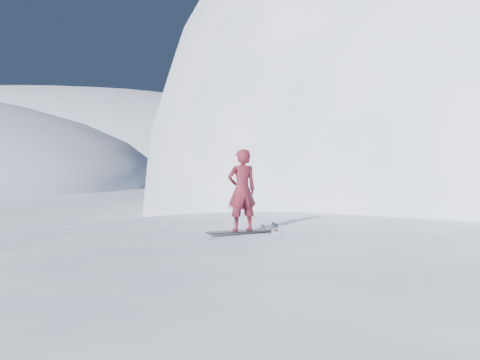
{
  "coord_description": "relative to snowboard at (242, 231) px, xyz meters",
  "views": [
    {
      "loc": [
        -3.05,
        -9.11,
        4.17
      ],
      "look_at": [
        -2.51,
        3.64,
        3.5
      ],
      "focal_mm": 40.0,
      "sensor_mm": 36.0,
      "label": 1
    }
  ],
  "objects": [
    {
      "name": "wind_bumps",
      "position": [
        1.95,
        -0.52,
        -2.41
      ],
      "size": [
        16.0,
        14.4,
        1.0
      ],
      "color": "white",
      "rests_on": "ground"
    },
    {
      "name": "board_tracks",
      "position": [
        0.44,
        2.54,
        0.01
      ],
      "size": [
        1.48,
        5.93,
        0.04
      ],
      "color": "silver",
      "rests_on": "ground"
    },
    {
      "name": "far_ridge_c",
      "position": [
        -37.49,
        107.36,
        -2.41
      ],
      "size": [
        140.0,
        90.0,
        36.0
      ],
      "primitive_type": "ellipsoid",
      "color": "white",
      "rests_on": "ground"
    },
    {
      "name": "snowboard",
      "position": [
        0.0,
        0.0,
        0.0
      ],
      "size": [
        1.62,
        0.78,
        0.03
      ],
      "primitive_type": "cube",
      "rotation": [
        0.0,
        0.0,
        0.31
      ],
      "color": "black",
      "rests_on": "near_ridge"
    },
    {
      "name": "snowboarder",
      "position": [
        0.0,
        0.0,
        0.92
      ],
      "size": [
        0.76,
        0.61,
        1.81
      ],
      "primitive_type": "imported",
      "rotation": [
        0.0,
        0.0,
        3.45
      ],
      "color": "maroon",
      "rests_on": "snowboard"
    },
    {
      "name": "near_ridge",
      "position": [
        3.51,
        0.36,
        -2.41
      ],
      "size": [
        36.0,
        28.0,
        4.8
      ],
      "primitive_type": "ellipsoid",
      "color": "white",
      "rests_on": "ground"
    },
    {
      "name": "peak_shoulder",
      "position": [
        12.51,
        17.36,
        -2.41
      ],
      "size": [
        28.0,
        24.0,
        18.0
      ],
      "primitive_type": "ellipsoid",
      "color": "white",
      "rests_on": "ground"
    }
  ]
}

